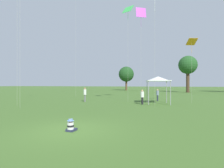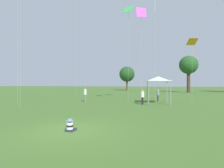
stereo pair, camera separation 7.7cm
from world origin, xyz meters
The scene contains 11 objects.
ground_plane centered at (0.00, 0.00, 0.00)m, with size 300.00×300.00×0.00m, color #426628.
seated_toddler centered at (0.08, -0.16, 0.24)m, with size 0.41×0.50×0.58m.
person_standing_0 centered at (2.27, 11.47, 0.93)m, with size 0.38×0.38×1.59m.
person_standing_1 centered at (-4.90, 12.52, 1.06)m, with size 0.42×0.42×1.76m.
person_standing_2 centered at (3.80, 15.93, 0.90)m, with size 0.47×0.47×1.52m.
canopy_tent centered at (3.89, 12.59, 2.76)m, with size 2.82×2.82×3.05m.
kite_0 centered at (0.32, 13.62, 11.13)m, with size 1.50×1.26×11.86m.
kite_2 centered at (7.50, 13.47, 6.75)m, with size 1.23×1.12×7.19m.
kite_4 centered at (1.65, 16.07, 11.59)m, with size 1.38×0.89×12.50m.
distant_tree_0 centered at (-7.23, 52.59, 5.62)m, with size 5.30×5.30×8.32m.
distant_tree_1 centered at (11.12, 41.57, 7.04)m, with size 4.73×4.73×9.57m.
Camera 2 is at (4.17, -7.48, 2.20)m, focal length 28.00 mm.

